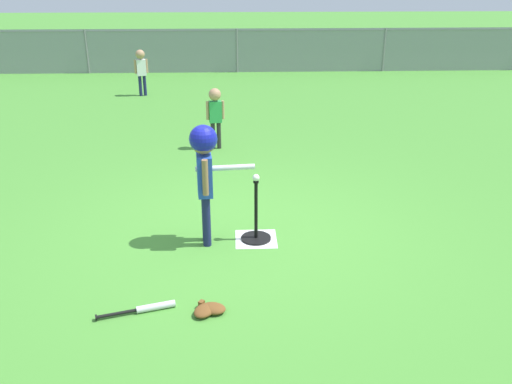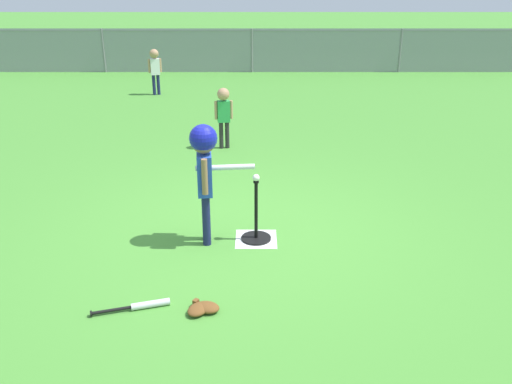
# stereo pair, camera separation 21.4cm
# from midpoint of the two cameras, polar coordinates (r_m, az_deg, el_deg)

# --- Properties ---
(ground_plane) EXTENTS (60.00, 60.00, 0.00)m
(ground_plane) POSITION_cam_midpoint_polar(r_m,az_deg,el_deg) (6.06, -2.15, -4.33)
(ground_plane) COLOR #478C33
(home_plate) EXTENTS (0.44, 0.44, 0.01)m
(home_plate) POSITION_cam_midpoint_polar(r_m,az_deg,el_deg) (5.93, -1.04, -4.89)
(home_plate) COLOR white
(home_plate) RESTS_ON ground_plane
(batting_tee) EXTENTS (0.32, 0.32, 0.67)m
(batting_tee) POSITION_cam_midpoint_polar(r_m,az_deg,el_deg) (5.88, -1.04, -4.00)
(batting_tee) COLOR black
(batting_tee) RESTS_ON ground_plane
(baseball_on_tee) EXTENTS (0.07, 0.07, 0.07)m
(baseball_on_tee) POSITION_cam_midpoint_polar(r_m,az_deg,el_deg) (5.64, -1.09, 1.48)
(baseball_on_tee) COLOR white
(baseball_on_tee) RESTS_ON batting_tee
(batter_child) EXTENTS (0.65, 0.37, 1.29)m
(batter_child) POSITION_cam_midpoint_polar(r_m,az_deg,el_deg) (5.54, -6.45, 3.21)
(batter_child) COLOR #191E4C
(batter_child) RESTS_ON ground_plane
(fielder_deep_center) EXTENTS (0.28, 0.19, 0.97)m
(fielder_deep_center) POSITION_cam_midpoint_polar(r_m,az_deg,el_deg) (8.71, -4.96, 8.42)
(fielder_deep_center) COLOR #262626
(fielder_deep_center) RESTS_ON ground_plane
(fielder_deep_right) EXTENTS (0.29, 0.20, 1.01)m
(fielder_deep_right) POSITION_cam_midpoint_polar(r_m,az_deg,el_deg) (12.69, -12.30, 12.59)
(fielder_deep_right) COLOR #191E4C
(fielder_deep_right) RESTS_ON ground_plane
(spare_bat_silver) EXTENTS (0.66, 0.24, 0.06)m
(spare_bat_silver) POSITION_cam_midpoint_polar(r_m,az_deg,el_deg) (4.89, -12.41, -11.67)
(spare_bat_silver) COLOR silver
(spare_bat_silver) RESTS_ON ground_plane
(glove_by_plate) EXTENTS (0.25, 0.27, 0.07)m
(glove_by_plate) POSITION_cam_midpoint_polar(r_m,az_deg,el_deg) (4.78, -6.68, -12.06)
(glove_by_plate) COLOR brown
(glove_by_plate) RESTS_ON ground_plane
(glove_near_bats) EXTENTS (0.26, 0.22, 0.07)m
(glove_near_bats) POSITION_cam_midpoint_polar(r_m,az_deg,el_deg) (4.79, -5.83, -11.93)
(glove_near_bats) COLOR brown
(glove_near_bats) RESTS_ON ground_plane
(outfield_fence) EXTENTS (16.06, 0.06, 1.15)m
(outfield_fence) POSITION_cam_midpoint_polar(r_m,az_deg,el_deg) (15.29, -2.42, 14.57)
(outfield_fence) COLOR slate
(outfield_fence) RESTS_ON ground_plane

